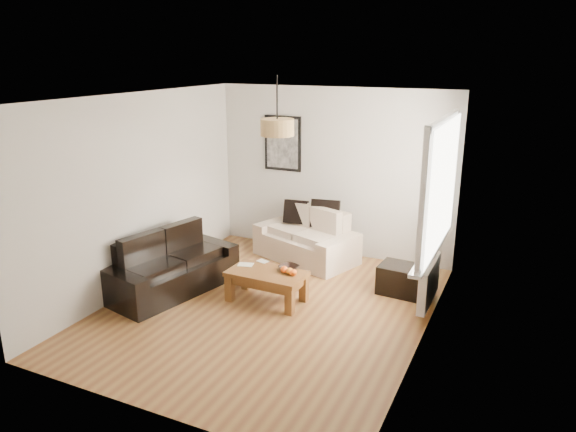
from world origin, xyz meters
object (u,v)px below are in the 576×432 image
at_px(loveseat_cream, 306,235).
at_px(coffee_table, 267,286).
at_px(ottoman, 405,280).
at_px(sofa_leather, 171,263).

distance_m(loveseat_cream, coffee_table, 1.60).
bearing_deg(ottoman, sofa_leather, -157.24).
xyz_separation_m(loveseat_cream, sofa_leather, (-1.19, -1.83, -0.00)).
bearing_deg(coffee_table, ottoman, 31.75).
height_order(loveseat_cream, ottoman, loveseat_cream).
distance_m(coffee_table, ottoman, 1.84).
relative_size(loveseat_cream, ottoman, 2.27).
distance_m(sofa_leather, ottoman, 3.13).
bearing_deg(sofa_leather, loveseat_cream, -19.95).
xyz_separation_m(sofa_leather, ottoman, (2.88, 1.21, -0.19)).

